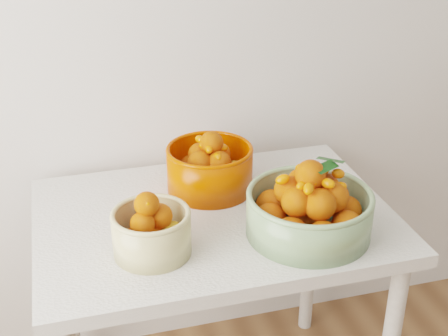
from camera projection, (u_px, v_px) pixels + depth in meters
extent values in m
cube|color=silver|center=(214.00, 220.00, 1.78)|extent=(1.00, 0.70, 0.04)
cylinder|color=silver|center=(66.00, 290.00, 2.09)|extent=(0.05, 0.05, 0.71)
cylinder|color=silver|center=(310.00, 250.00, 2.30)|extent=(0.05, 0.05, 0.71)
cylinder|color=#C8B77E|center=(152.00, 234.00, 1.57)|extent=(0.23, 0.23, 0.11)
torus|color=#C8B77E|center=(151.00, 214.00, 1.55)|extent=(0.23, 0.23, 0.01)
sphere|color=#D1660C|center=(171.00, 234.00, 1.59)|extent=(0.07, 0.07, 0.07)
sphere|color=#FC4E00|center=(149.00, 227.00, 1.62)|extent=(0.07, 0.07, 0.07)
sphere|color=#FC4E00|center=(132.00, 240.00, 1.57)|extent=(0.06, 0.06, 0.06)
sphere|color=#FC4E00|center=(156.00, 248.00, 1.53)|extent=(0.07, 0.07, 0.07)
sphere|color=#FC4E00|center=(152.00, 237.00, 1.58)|extent=(0.07, 0.07, 0.07)
sphere|color=#FC4E00|center=(160.00, 216.00, 1.57)|extent=(0.07, 0.07, 0.07)
sphere|color=#FC4E00|center=(142.00, 224.00, 1.54)|extent=(0.06, 0.06, 0.06)
sphere|color=#FC4E00|center=(147.00, 204.00, 1.54)|extent=(0.06, 0.06, 0.06)
ellipsoid|color=#EF5A06|center=(163.00, 210.00, 1.56)|extent=(0.04, 0.03, 0.03)
ellipsoid|color=#EF5A06|center=(148.00, 203.00, 1.52)|extent=(0.03, 0.04, 0.04)
ellipsoid|color=#EF5A06|center=(141.00, 204.00, 1.54)|extent=(0.04, 0.04, 0.03)
cylinder|color=gray|center=(309.00, 214.00, 1.65)|extent=(0.41, 0.41, 0.12)
torus|color=gray|center=(310.00, 195.00, 1.63)|extent=(0.42, 0.42, 0.02)
sphere|color=#FC4E00|center=(347.00, 211.00, 1.67)|extent=(0.08, 0.08, 0.08)
sphere|color=#FC4E00|center=(322.00, 197.00, 1.74)|extent=(0.08, 0.08, 0.08)
sphere|color=#FC4E00|center=(294.00, 196.00, 1.75)|extent=(0.09, 0.09, 0.09)
sphere|color=#FC4E00|center=(272.00, 206.00, 1.70)|extent=(0.09, 0.09, 0.09)
sphere|color=#FC4E00|center=(270.00, 220.00, 1.63)|extent=(0.09, 0.09, 0.09)
sphere|color=#FC4E00|center=(291.00, 234.00, 1.57)|extent=(0.09, 0.09, 0.09)
sphere|color=#FC4E00|center=(323.00, 237.00, 1.56)|extent=(0.08, 0.08, 0.08)
sphere|color=#FC4E00|center=(347.00, 226.00, 1.60)|extent=(0.08, 0.08, 0.08)
sphere|color=#FC4E00|center=(309.00, 215.00, 1.65)|extent=(0.08, 0.08, 0.08)
sphere|color=#FC4E00|center=(325.00, 187.00, 1.66)|extent=(0.08, 0.08, 0.08)
sphere|color=#FC4E00|center=(302.00, 183.00, 1.67)|extent=(0.08, 0.08, 0.08)
sphere|color=#FC4E00|center=(288.00, 190.00, 1.64)|extent=(0.08, 0.08, 0.08)
sphere|color=#FC4E00|center=(297.00, 202.00, 1.59)|extent=(0.08, 0.08, 0.08)
sphere|color=#FC4E00|center=(320.00, 205.00, 1.57)|extent=(0.08, 0.08, 0.08)
sphere|color=#FC4E00|center=(333.00, 197.00, 1.61)|extent=(0.08, 0.08, 0.08)
sphere|color=#FC4E00|center=(311.00, 175.00, 1.60)|extent=(0.08, 0.08, 0.08)
ellipsoid|color=#EF5A06|center=(302.00, 186.00, 1.58)|extent=(0.05, 0.05, 0.04)
ellipsoid|color=#EF5A06|center=(315.00, 184.00, 1.62)|extent=(0.04, 0.03, 0.03)
ellipsoid|color=#EF5A06|center=(315.00, 183.00, 1.62)|extent=(0.05, 0.04, 0.04)
ellipsoid|color=#EF5A06|center=(312.00, 175.00, 1.59)|extent=(0.04, 0.05, 0.03)
ellipsoid|color=#EF5A06|center=(328.00, 184.00, 1.57)|extent=(0.05, 0.05, 0.03)
ellipsoid|color=#EF5A06|center=(313.00, 181.00, 1.59)|extent=(0.04, 0.05, 0.04)
ellipsoid|color=#EF5A06|center=(338.00, 173.00, 1.63)|extent=(0.05, 0.04, 0.04)
ellipsoid|color=#EF5A06|center=(306.00, 178.00, 1.59)|extent=(0.05, 0.04, 0.03)
ellipsoid|color=#EF5A06|center=(324.00, 170.00, 1.64)|extent=(0.05, 0.05, 0.03)
ellipsoid|color=#EF5A06|center=(319.00, 186.00, 1.61)|extent=(0.05, 0.05, 0.04)
ellipsoid|color=#EF5A06|center=(309.00, 189.00, 1.54)|extent=(0.05, 0.05, 0.04)
ellipsoid|color=#EF5A06|center=(340.00, 187.00, 1.60)|extent=(0.05, 0.05, 0.04)
ellipsoid|color=#EF5A06|center=(301.00, 169.00, 1.63)|extent=(0.04, 0.05, 0.04)
ellipsoid|color=#EF5A06|center=(283.00, 179.00, 1.60)|extent=(0.05, 0.04, 0.05)
cylinder|color=#CE3500|center=(210.00, 169.00, 1.87)|extent=(0.31, 0.31, 0.13)
torus|color=#CE3500|center=(210.00, 149.00, 1.84)|extent=(0.32, 0.32, 0.01)
sphere|color=#D1660C|center=(234.00, 172.00, 1.90)|extent=(0.07, 0.07, 0.07)
sphere|color=#FC4E00|center=(217.00, 164.00, 1.94)|extent=(0.08, 0.08, 0.08)
sphere|color=#FC4E00|center=(191.00, 168.00, 1.92)|extent=(0.08, 0.08, 0.08)
sphere|color=#FC4E00|center=(185.00, 178.00, 1.86)|extent=(0.07, 0.07, 0.07)
sphere|color=#FC4E00|center=(204.00, 187.00, 1.81)|extent=(0.08, 0.08, 0.08)
sphere|color=#FC4E00|center=(228.00, 184.00, 1.83)|extent=(0.07, 0.07, 0.07)
sphere|color=#FC4E00|center=(210.00, 175.00, 1.88)|extent=(0.07, 0.07, 0.07)
sphere|color=#FC4E00|center=(219.00, 154.00, 1.88)|extent=(0.07, 0.07, 0.07)
sphere|color=#FC4E00|center=(200.00, 154.00, 1.88)|extent=(0.07, 0.07, 0.07)
sphere|color=#FC4E00|center=(200.00, 163.00, 1.82)|extent=(0.07, 0.07, 0.07)
sphere|color=#FC4E00|center=(219.00, 163.00, 1.82)|extent=(0.07, 0.07, 0.07)
sphere|color=#FC4E00|center=(212.00, 143.00, 1.84)|extent=(0.07, 0.07, 0.07)
ellipsoid|color=#EF5A06|center=(208.00, 140.00, 1.84)|extent=(0.03, 0.04, 0.03)
ellipsoid|color=#EF5A06|center=(200.00, 139.00, 1.85)|extent=(0.04, 0.05, 0.03)
ellipsoid|color=#EF5A06|center=(211.00, 151.00, 1.85)|extent=(0.04, 0.04, 0.03)
ellipsoid|color=#EF5A06|center=(205.00, 145.00, 1.83)|extent=(0.04, 0.03, 0.03)
ellipsoid|color=#EF5A06|center=(222.00, 148.00, 1.84)|extent=(0.04, 0.03, 0.04)
ellipsoid|color=#EF5A06|center=(211.00, 141.00, 1.84)|extent=(0.04, 0.04, 0.03)
ellipsoid|color=#EF5A06|center=(209.00, 149.00, 1.81)|extent=(0.03, 0.04, 0.03)
ellipsoid|color=#EF5A06|center=(210.00, 147.00, 1.83)|extent=(0.04, 0.04, 0.04)
ellipsoid|color=#EF5A06|center=(217.00, 157.00, 1.80)|extent=(0.03, 0.04, 0.03)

